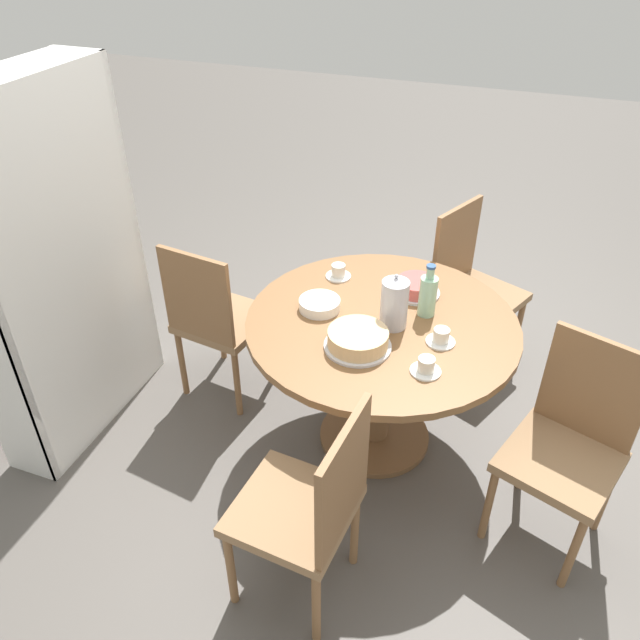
{
  "coord_description": "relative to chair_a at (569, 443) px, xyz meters",
  "views": [
    {
      "loc": [
        -2.24,
        -0.52,
        2.34
      ],
      "look_at": [
        0.0,
        0.3,
        0.67
      ],
      "focal_mm": 35.0,
      "sensor_mm": 36.0,
      "label": 1
    }
  ],
  "objects": [
    {
      "name": "chair_a",
      "position": [
        0.0,
        0.0,
        0.0
      ],
      "size": [
        0.54,
        0.54,
        0.93
      ],
      "rotation": [
        0.0,
        0.0,
        4.36
      ],
      "color": "olive",
      "rests_on": "ground_plane"
    },
    {
      "name": "chair_d",
      "position": [
        -0.65,
        0.87,
        0.0
      ],
      "size": [
        0.46,
        0.46,
        0.93
      ],
      "rotation": [
        0.0,
        0.0,
        9.33
      ],
      "color": "olive",
      "rests_on": "ground_plane"
    },
    {
      "name": "bookshelf",
      "position": [
        -0.08,
        2.32,
        0.34
      ],
      "size": [
        0.96,
        0.28,
        1.75
      ],
      "rotation": [
        0.0,
        0.0,
        3.14
      ],
      "color": "silver",
      "rests_on": "ground_plane"
    },
    {
      "name": "cup_b",
      "position": [
        0.53,
        1.16,
        0.26
      ],
      "size": [
        0.13,
        0.13,
        0.07
      ],
      "color": "white",
      "rests_on": "dining_table"
    },
    {
      "name": "cup_c",
      "position": [
        0.17,
        0.58,
        0.26
      ],
      "size": [
        0.13,
        0.13,
        0.07
      ],
      "color": "white",
      "rests_on": "dining_table"
    },
    {
      "name": "cup_a",
      "position": [
        -0.05,
        0.6,
        0.26
      ],
      "size": [
        0.13,
        0.13,
        0.07
      ],
      "color": "white",
      "rests_on": "dining_table"
    },
    {
      "name": "plate_stack",
      "position": [
        0.23,
        1.15,
        0.26
      ],
      "size": [
        0.19,
        0.19,
        0.05
      ],
      "color": "white",
      "rests_on": "dining_table"
    },
    {
      "name": "cake_main",
      "position": [
        0.02,
        0.9,
        0.28
      ],
      "size": [
        0.29,
        0.29,
        0.08
      ],
      "color": "silver",
      "rests_on": "dining_table"
    },
    {
      "name": "dining_table",
      "position": [
        0.24,
        0.86,
        0.08
      ],
      "size": [
        1.23,
        1.23,
        0.73
      ],
      "color": "brown",
      "rests_on": "ground_plane"
    },
    {
      "name": "chair_b",
      "position": [
        1.08,
        0.56,
        0.0
      ],
      "size": [
        0.55,
        0.55,
        0.93
      ],
      "rotation": [
        0.0,
        0.0,
        5.87
      ],
      "color": "olive",
      "rests_on": "ground_plane"
    },
    {
      "name": "ground_plane",
      "position": [
        0.24,
        0.86,
        -0.5
      ],
      "size": [
        14.0,
        14.0,
        0.0
      ],
      "primitive_type": "plane",
      "color": "#56514C"
    },
    {
      "name": "coffee_pot",
      "position": [
        0.22,
        0.8,
        0.36
      ],
      "size": [
        0.12,
        0.12,
        0.26
      ],
      "color": "silver",
      "rests_on": "dining_table"
    },
    {
      "name": "water_bottle",
      "position": [
        0.36,
        0.69,
        0.34
      ],
      "size": [
        0.08,
        0.08,
        0.25
      ],
      "color": "#99C6A3",
      "rests_on": "dining_table"
    },
    {
      "name": "cake_second",
      "position": [
        0.52,
        0.77,
        0.27
      ],
      "size": [
        0.23,
        0.23,
        0.07
      ],
      "color": "silver",
      "rests_on": "dining_table"
    },
    {
      "name": "chair_c",
      "position": [
        0.3,
        1.75,
        0.0
      ],
      "size": [
        0.48,
        0.48,
        0.93
      ],
      "rotation": [
        0.0,
        0.0,
        7.71
      ],
      "color": "olive",
      "rests_on": "ground_plane"
    }
  ]
}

